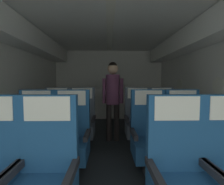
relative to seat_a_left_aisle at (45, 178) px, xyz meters
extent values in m
cube|color=#23282D|center=(0.53, 1.23, -0.48)|extent=(3.67, 5.73, 0.02)
cube|color=silver|center=(2.27, 1.23, 0.65)|extent=(0.08, 5.33, 2.23)
cube|color=silver|center=(0.53, 1.23, 1.76)|extent=(3.55, 5.33, 0.06)
cube|color=silver|center=(0.53, 3.92, 0.65)|extent=(3.55, 0.06, 2.23)
cube|color=white|center=(-0.97, 1.23, 1.54)|extent=(0.39, 5.12, 0.36)
cube|color=white|center=(2.03, 1.23, 1.54)|extent=(0.39, 5.12, 0.36)
cube|color=white|center=(0.53, 1.23, 1.72)|extent=(0.12, 4.80, 0.02)
cylinder|color=white|center=(2.22, 1.23, 0.69)|extent=(0.01, 0.26, 0.26)
cylinder|color=white|center=(2.22, 2.57, 0.69)|extent=(0.01, 0.26, 0.26)
cube|color=#28282D|center=(-0.25, -0.05, 0.08)|extent=(0.05, 0.39, 0.06)
cube|color=navy|center=(0.00, 0.13, 0.32)|extent=(0.47, 0.08, 0.65)
cube|color=#28282D|center=(0.22, -0.06, 0.08)|extent=(0.05, 0.39, 0.06)
cube|color=#28282D|center=(-0.22, -0.06, 0.08)|extent=(0.05, 0.39, 0.06)
cube|color=silver|center=(0.00, 0.09, 0.53)|extent=(0.37, 0.01, 0.20)
cube|color=#28282D|center=(1.30, -0.07, 0.08)|extent=(0.05, 0.39, 0.06)
cube|color=navy|center=(1.06, 0.12, 0.32)|extent=(0.47, 0.08, 0.65)
cube|color=#28282D|center=(1.29, -0.07, 0.08)|extent=(0.05, 0.39, 0.06)
cube|color=#28282D|center=(0.84, -0.07, 0.08)|extent=(0.05, 0.39, 0.06)
cube|color=silver|center=(1.06, 0.07, 0.53)|extent=(0.37, 0.01, 0.20)
cube|color=#38383D|center=(-0.46, 0.78, -0.36)|extent=(0.17, 0.17, 0.23)
cube|color=navy|center=(-0.46, 0.78, -0.13)|extent=(0.47, 0.46, 0.23)
cube|color=navy|center=(-0.46, 0.97, 0.32)|extent=(0.47, 0.08, 0.65)
cube|color=#28282D|center=(-0.24, 0.78, 0.08)|extent=(0.05, 0.39, 0.06)
cube|color=#28282D|center=(-0.68, 0.78, 0.08)|extent=(0.05, 0.39, 0.06)
cube|color=silver|center=(-0.46, 0.92, 0.53)|extent=(0.37, 0.01, 0.20)
cube|color=#38383D|center=(0.01, 0.78, -0.36)|extent=(0.17, 0.17, 0.23)
cube|color=navy|center=(0.01, 0.78, -0.13)|extent=(0.47, 0.46, 0.23)
cube|color=navy|center=(0.01, 0.97, 0.32)|extent=(0.47, 0.08, 0.65)
cube|color=#28282D|center=(0.23, 0.78, 0.08)|extent=(0.05, 0.39, 0.06)
cube|color=#28282D|center=(-0.22, 0.78, 0.08)|extent=(0.05, 0.39, 0.06)
cube|color=silver|center=(0.01, 0.93, 0.53)|extent=(0.37, 0.01, 0.20)
cube|color=#38383D|center=(1.53, 0.80, -0.36)|extent=(0.17, 0.17, 0.23)
cube|color=navy|center=(1.53, 0.80, -0.13)|extent=(0.47, 0.46, 0.23)
cube|color=navy|center=(1.53, 0.99, 0.32)|extent=(0.47, 0.08, 0.65)
cube|color=#28282D|center=(1.75, 0.80, 0.08)|extent=(0.05, 0.39, 0.06)
cube|color=#28282D|center=(1.31, 0.80, 0.08)|extent=(0.05, 0.39, 0.06)
cube|color=silver|center=(1.53, 0.94, 0.53)|extent=(0.37, 0.01, 0.20)
cube|color=#38383D|center=(1.05, 0.80, -0.36)|extent=(0.17, 0.17, 0.23)
cube|color=navy|center=(1.05, 0.80, -0.13)|extent=(0.47, 0.46, 0.23)
cube|color=navy|center=(1.05, 0.99, 0.32)|extent=(0.47, 0.08, 0.65)
cube|color=#28282D|center=(1.28, 0.80, 0.08)|extent=(0.05, 0.39, 0.06)
cube|color=#28282D|center=(0.83, 0.80, 0.08)|extent=(0.05, 0.39, 0.06)
cube|color=silver|center=(1.05, 0.95, 0.53)|extent=(0.37, 0.01, 0.20)
cube|color=#38383D|center=(-0.46, 1.62, -0.36)|extent=(0.17, 0.17, 0.23)
cube|color=#4C5666|center=(-0.46, 1.62, -0.13)|extent=(0.47, 0.46, 0.23)
cube|color=#4C5666|center=(-0.46, 1.81, 0.32)|extent=(0.47, 0.08, 0.65)
cube|color=#28282D|center=(-0.24, 1.62, 0.08)|extent=(0.05, 0.39, 0.06)
cube|color=#28282D|center=(-0.68, 1.62, 0.08)|extent=(0.05, 0.39, 0.06)
cube|color=silver|center=(-0.46, 1.77, 0.53)|extent=(0.37, 0.01, 0.20)
cube|color=#38383D|center=(0.01, 1.63, -0.36)|extent=(0.17, 0.17, 0.23)
cube|color=#4C5666|center=(0.01, 1.63, -0.13)|extent=(0.47, 0.46, 0.23)
cube|color=#4C5666|center=(0.01, 1.82, 0.32)|extent=(0.47, 0.08, 0.65)
cube|color=#28282D|center=(0.23, 1.63, 0.08)|extent=(0.05, 0.39, 0.06)
cube|color=#28282D|center=(-0.22, 1.63, 0.08)|extent=(0.05, 0.39, 0.06)
cube|color=silver|center=(0.01, 1.78, 0.53)|extent=(0.37, 0.01, 0.20)
cube|color=#38383D|center=(1.52, 1.63, -0.36)|extent=(0.17, 0.17, 0.23)
cube|color=#4C5666|center=(1.52, 1.63, -0.13)|extent=(0.47, 0.46, 0.23)
cube|color=#4C5666|center=(1.52, 1.82, 0.32)|extent=(0.47, 0.08, 0.65)
cube|color=#28282D|center=(1.74, 1.63, 0.08)|extent=(0.05, 0.39, 0.06)
cube|color=#28282D|center=(1.30, 1.63, 0.08)|extent=(0.05, 0.39, 0.06)
cube|color=silver|center=(1.52, 1.78, 0.53)|extent=(0.37, 0.01, 0.20)
cube|color=#38383D|center=(1.06, 1.64, -0.36)|extent=(0.17, 0.17, 0.23)
cube|color=#4C5666|center=(1.06, 1.64, -0.13)|extent=(0.47, 0.46, 0.23)
cube|color=#4C5666|center=(1.06, 1.83, 0.32)|extent=(0.47, 0.08, 0.65)
cube|color=#28282D|center=(1.28, 1.64, 0.08)|extent=(0.05, 0.39, 0.06)
cube|color=#28282D|center=(0.83, 1.64, 0.08)|extent=(0.05, 0.39, 0.06)
cube|color=silver|center=(1.06, 1.78, 0.53)|extent=(0.37, 0.01, 0.20)
cylinder|color=black|center=(0.51, 2.01, -0.09)|extent=(0.11, 0.11, 0.76)
cylinder|color=black|center=(0.67, 2.01, -0.09)|extent=(0.11, 0.11, 0.76)
cylinder|color=#5B2D4C|center=(0.59, 2.01, 0.59)|extent=(0.28, 0.28, 0.60)
cylinder|color=#5B2D4C|center=(0.41, 2.01, 0.56)|extent=(0.07, 0.07, 0.51)
cylinder|color=#5B2D4C|center=(0.77, 2.01, 0.56)|extent=(0.07, 0.07, 0.51)
sphere|color=tan|center=(0.59, 2.01, 1.01)|extent=(0.22, 0.22, 0.22)
sphere|color=black|center=(0.59, 2.01, 1.06)|extent=(0.18, 0.18, 0.18)
camera|label=1|loc=(0.50, -1.19, 0.75)|focal=25.18mm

